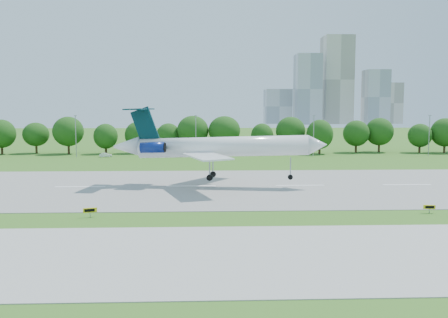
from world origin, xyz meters
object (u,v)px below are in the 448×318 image
airliner (212,146)px  service_vehicle_a (106,155)px  service_vehicle_b (147,156)px  taxi_sign_left (90,210)px

airliner → service_vehicle_a: size_ratio=10.87×
airliner → service_vehicle_a: airliner is taller
service_vehicle_a → service_vehicle_b: (12.19, -2.29, -0.06)m
taxi_sign_left → airliner: bearing=39.4°
service_vehicle_b → airliner: bearing=-141.6°
service_vehicle_a → service_vehicle_b: bearing=-114.7°
taxi_sign_left → service_vehicle_a: bearing=81.5°
airliner → taxi_sign_left: 31.03m
service_vehicle_a → airliner: bearing=-165.9°
taxi_sign_left → service_vehicle_b: bearing=73.1°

